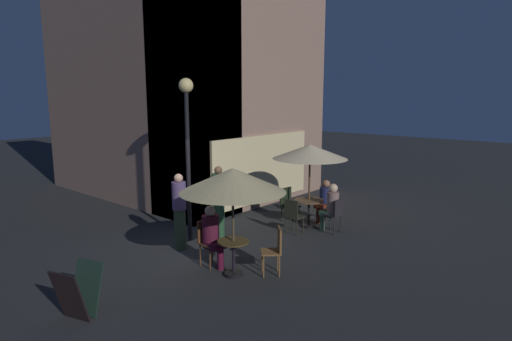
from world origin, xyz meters
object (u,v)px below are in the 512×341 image
(patio_umbrella_1, at_px, (233,181))
(cafe_chair_3, at_px, (288,202))
(menu_sandwich_board, at_px, (78,292))
(cafe_chair_4, at_px, (275,247))
(cafe_chair_1, at_px, (335,212))
(patron_standing_3, at_px, (219,202))
(cafe_chair_0, at_px, (293,214))
(patron_seated_1, at_px, (325,198))
(cafe_chair_5, at_px, (208,238))
(patio_umbrella_0, at_px, (310,152))
(cafe_table_0, at_px, (309,206))
(patron_seated_0, at_px, (331,205))
(cafe_chair_2, at_px, (328,202))
(patron_standing_4, at_px, (179,211))
(street_lamp_near_corner, at_px, (187,125))
(cafe_table_1, at_px, (233,252))
(patron_seated_2, at_px, (212,233))

(patio_umbrella_1, distance_m, cafe_chair_3, 4.23)
(menu_sandwich_board, height_order, cafe_chair_4, cafe_chair_4)
(cafe_chair_1, relative_size, patron_standing_3, 0.50)
(cafe_chair_0, bearing_deg, menu_sandwich_board, 175.27)
(patio_umbrella_1, distance_m, patron_seated_1, 4.50)
(cafe_chair_4, relative_size, cafe_chair_5, 0.99)
(patio_umbrella_0, distance_m, cafe_chair_1, 1.70)
(menu_sandwich_board, height_order, patio_umbrella_0, patio_umbrella_0)
(cafe_table_0, distance_m, patron_seated_0, 0.71)
(cafe_chair_5, height_order, patron_seated_1, patron_seated_1)
(cafe_chair_2, xyz_separation_m, patron_seated_1, (-0.14, 0.02, 0.13))
(cafe_chair_0, relative_size, patron_standing_3, 0.51)
(cafe_chair_5, height_order, patron_standing_4, patron_standing_4)
(patio_umbrella_0, relative_size, cafe_chair_4, 2.36)
(cafe_table_0, bearing_deg, cafe_chair_5, 178.05)
(street_lamp_near_corner, bearing_deg, patio_umbrella_0, -28.78)
(cafe_chair_4, bearing_deg, cafe_chair_3, -101.54)
(menu_sandwich_board, distance_m, cafe_chair_4, 3.66)
(cafe_chair_4, relative_size, patron_seated_0, 0.73)
(cafe_chair_3, distance_m, cafe_chair_5, 3.74)
(cafe_chair_5, bearing_deg, patron_seated_0, 80.67)
(patio_umbrella_0, distance_m, cafe_chair_5, 3.87)
(cafe_chair_3, height_order, patron_seated_1, patron_seated_1)
(patio_umbrella_1, bearing_deg, cafe_table_0, 10.36)
(menu_sandwich_board, xyz_separation_m, cafe_table_0, (6.45, -0.07, 0.13))
(menu_sandwich_board, relative_size, patio_umbrella_0, 0.38)
(patron_standing_4, bearing_deg, cafe_chair_0, -166.34)
(cafe_table_0, height_order, cafe_chair_5, cafe_chair_5)
(cafe_chair_2, bearing_deg, cafe_chair_3, -44.48)
(patio_umbrella_0, bearing_deg, cafe_chair_4, -157.56)
(street_lamp_near_corner, distance_m, patron_seated_0, 4.20)
(cafe_chair_0, height_order, patron_standing_4, patron_standing_4)
(patio_umbrella_0, height_order, cafe_chair_0, patio_umbrella_0)
(cafe_table_1, bearing_deg, cafe_chair_5, 86.49)
(cafe_chair_4, distance_m, patron_seated_0, 3.09)
(patio_umbrella_1, relative_size, cafe_chair_3, 2.30)
(cafe_chair_1, bearing_deg, patio_umbrella_1, 88.21)
(cafe_table_1, height_order, patron_seated_2, patron_seated_2)
(street_lamp_near_corner, xyz_separation_m, patron_standing_4, (-0.51, -0.25, -1.93))
(cafe_chair_0, bearing_deg, patio_umbrella_1, -171.37)
(cafe_table_0, xyz_separation_m, patron_seated_0, (-0.01, -0.69, 0.16))
(patio_umbrella_1, height_order, cafe_chair_1, patio_umbrella_1)
(menu_sandwich_board, relative_size, patron_seated_0, 0.66)
(patron_seated_1, bearing_deg, cafe_chair_3, -49.97)
(cafe_chair_0, relative_size, patron_standing_4, 0.52)
(menu_sandwich_board, distance_m, patron_standing_4, 3.36)
(patio_umbrella_0, relative_size, patron_seated_0, 1.73)
(patron_seated_2, bearing_deg, cafe_chair_3, 105.66)
(cafe_chair_0, xyz_separation_m, cafe_chair_5, (-2.79, 0.17, 0.03))
(cafe_chair_1, bearing_deg, cafe_chair_5, 75.91)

